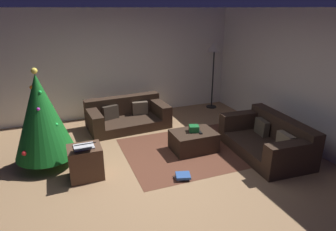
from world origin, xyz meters
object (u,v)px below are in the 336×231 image
object	(u,v)px
side_table	(86,162)
book_stack	(183,176)
gift_box	(194,128)
christmas_tree	(41,116)
laptop	(84,146)
couch_right	(269,140)
tv_remote	(200,132)
couch_left	(127,116)
ottoman	(193,141)
corner_lamp	(214,52)

from	to	relation	value
side_table	book_stack	distance (m)	1.57
gift_box	christmas_tree	xyz separation A→B (m)	(-2.63, 0.39, 0.47)
gift_box	book_stack	bearing A→B (deg)	-124.99
laptop	book_stack	xyz separation A→B (m)	(1.43, -0.55, -0.55)
laptop	couch_right	bearing A→B (deg)	-5.44
laptop	book_stack	world-z (taller)	laptop
tv_remote	book_stack	bearing A→B (deg)	-123.23
couch_right	christmas_tree	distance (m)	4.06
book_stack	side_table	bearing A→B (deg)	156.54
couch_left	side_table	world-z (taller)	couch_left
book_stack	ottoman	bearing A→B (deg)	54.85
couch_right	book_stack	distance (m)	1.90
ottoman	tv_remote	bearing A→B (deg)	-38.84
couch_left	book_stack	world-z (taller)	couch_left
side_table	book_stack	xyz separation A→B (m)	(1.43, -0.62, -0.23)
couch_right	tv_remote	xyz separation A→B (m)	(-1.16, 0.55, 0.12)
ottoman	side_table	distance (m)	2.06
tv_remote	book_stack	world-z (taller)	tv_remote
book_stack	corner_lamp	size ratio (longest dim) A/B	0.16
ottoman	laptop	size ratio (longest dim) A/B	1.99
book_stack	couch_left	bearing A→B (deg)	96.34
side_table	corner_lamp	size ratio (longest dim) A/B	0.30
couch_left	corner_lamp	size ratio (longest dim) A/B	1.04
book_stack	tv_remote	bearing A→B (deg)	48.32
side_table	laptop	distance (m)	0.33
couch_left	christmas_tree	xyz separation A→B (m)	(-1.72, -1.26, 0.66)
couch_right	laptop	size ratio (longest dim) A/B	4.35
couch_right	book_stack	world-z (taller)	couch_right
couch_left	christmas_tree	size ratio (longest dim) A/B	1.08
gift_box	side_table	distance (m)	2.08
gift_box	side_table	xyz separation A→B (m)	(-2.05, -0.27, -0.17)
corner_lamp	ottoman	bearing A→B (deg)	-126.64
gift_box	corner_lamp	size ratio (longest dim) A/B	0.10
laptop	ottoman	bearing A→B (deg)	8.70
couch_right	laptop	distance (m)	3.32
tv_remote	side_table	xyz separation A→B (m)	(-2.13, -0.17, -0.12)
couch_left	tv_remote	distance (m)	2.02
couch_right	corner_lamp	world-z (taller)	corner_lamp
couch_left	tv_remote	xyz separation A→B (m)	(0.99, -1.76, 0.14)
christmas_tree	side_table	distance (m)	1.09
book_stack	corner_lamp	distance (m)	4.04
couch_right	gift_box	size ratio (longest dim) A/B	10.00
ottoman	gift_box	xyz separation A→B (m)	(0.02, 0.03, 0.25)
couch_right	book_stack	xyz separation A→B (m)	(-1.87, -0.24, -0.23)
ottoman	book_stack	xyz separation A→B (m)	(-0.61, -0.87, -0.15)
laptop	book_stack	bearing A→B (deg)	-21.23
ottoman	christmas_tree	distance (m)	2.75
gift_box	laptop	bearing A→B (deg)	-170.63
laptop	corner_lamp	world-z (taller)	corner_lamp
couch_right	side_table	bearing A→B (deg)	86.96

